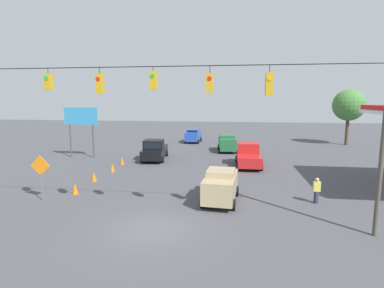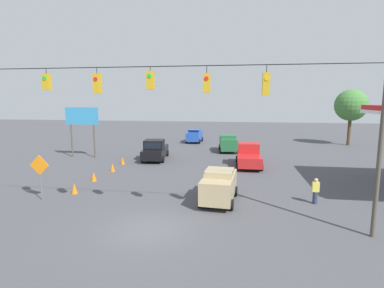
% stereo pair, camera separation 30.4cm
% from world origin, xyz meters
% --- Properties ---
extents(ground_plane, '(140.00, 140.00, 0.00)m').
position_xyz_m(ground_plane, '(0.00, 0.00, 0.00)').
color(ground_plane, '#47474C').
extents(overhead_signal_span, '(20.80, 0.38, 8.55)m').
position_xyz_m(overhead_signal_span, '(-0.09, -0.75, 5.50)').
color(overhead_signal_span, '#4C473D').
rests_on(overhead_signal_span, ground_plane).
extents(pickup_truck_red_oncoming_far, '(2.38, 5.27, 2.12)m').
position_xyz_m(pickup_truck_red_oncoming_far, '(-5.23, -14.75, 0.98)').
color(pickup_truck_red_oncoming_far, red).
rests_on(pickup_truck_red_oncoming_far, ground_plane).
extents(sedan_tan_crossing_near, '(2.25, 4.13, 1.99)m').
position_xyz_m(sedan_tan_crossing_near, '(-3.10, -4.45, 1.04)').
color(sedan_tan_crossing_near, tan).
rests_on(sedan_tan_crossing_near, ground_plane).
extents(sedan_blue_withflow_deep, '(2.18, 4.00, 1.88)m').
position_xyz_m(sedan_blue_withflow_deep, '(1.95, -29.46, 0.98)').
color(sedan_blue_withflow_deep, '#234CB2').
rests_on(sedan_blue_withflow_deep, ground_plane).
extents(pickup_truck_black_withflow_far, '(2.70, 5.58, 2.12)m').
position_xyz_m(pickup_truck_black_withflow_far, '(4.25, -16.45, 0.98)').
color(pickup_truck_black_withflow_far, black).
rests_on(pickup_truck_black_withflow_far, ground_plane).
extents(sedan_green_oncoming_deep, '(2.43, 4.13, 2.01)m').
position_xyz_m(sedan_green_oncoming_deep, '(-3.10, -22.34, 1.04)').
color(sedan_green_oncoming_deep, '#236038').
rests_on(sedan_green_oncoming_deep, ground_plane).
extents(traffic_cone_nearest, '(0.41, 0.41, 0.71)m').
position_xyz_m(traffic_cone_nearest, '(6.49, -4.60, 0.36)').
color(traffic_cone_nearest, orange).
rests_on(traffic_cone_nearest, ground_plane).
extents(traffic_cone_second, '(0.41, 0.41, 0.71)m').
position_xyz_m(traffic_cone_second, '(6.67, -7.69, 0.36)').
color(traffic_cone_second, orange).
rests_on(traffic_cone_second, ground_plane).
extents(traffic_cone_third, '(0.41, 0.41, 0.71)m').
position_xyz_m(traffic_cone_third, '(6.49, -10.79, 0.36)').
color(traffic_cone_third, orange).
rests_on(traffic_cone_third, ground_plane).
extents(traffic_cone_fourth, '(0.41, 0.41, 0.71)m').
position_xyz_m(traffic_cone_fourth, '(6.72, -13.70, 0.36)').
color(traffic_cone_fourth, orange).
rests_on(traffic_cone_fourth, ground_plane).
extents(roadside_billboard, '(3.70, 0.16, 5.35)m').
position_xyz_m(roadside_billboard, '(12.25, -16.55, 3.95)').
color(roadside_billboard, '#4C473D').
rests_on(roadside_billboard, ground_plane).
extents(work_zone_sign, '(1.27, 0.06, 2.84)m').
position_xyz_m(work_zone_sign, '(7.81, -3.10, 1.99)').
color(work_zone_sign, slate).
rests_on(work_zone_sign, ground_plane).
extents(pedestrian, '(0.40, 0.28, 1.57)m').
position_xyz_m(pedestrian, '(-8.81, -4.93, 0.78)').
color(pedestrian, '#2D334C').
rests_on(pedestrian, ground_plane).
extents(tree_horizon_left, '(4.20, 4.20, 7.52)m').
position_xyz_m(tree_horizon_left, '(-19.16, -29.85, 5.39)').
color(tree_horizon_left, '#4C3823').
rests_on(tree_horizon_left, ground_plane).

